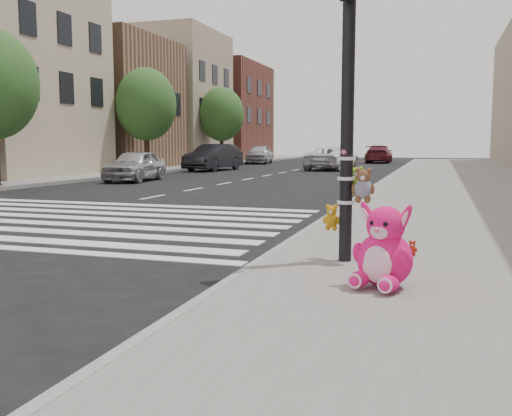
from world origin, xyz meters
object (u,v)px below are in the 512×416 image
at_px(red_teddy, 412,248).
at_px(car_silver_far, 135,165).
at_px(car_white_near, 332,158).
at_px(pink_bunny, 384,252).
at_px(signal_pole, 349,129).
at_px(car_dark_far, 214,157).

xyz_separation_m(red_teddy, car_silver_far, (-12.08, 13.91, 0.43)).
height_order(car_silver_far, car_white_near, car_white_near).
distance_m(pink_bunny, red_teddy, 1.86).
bearing_deg(car_white_near, signal_pole, 106.85).
height_order(signal_pole, pink_bunny, signal_pole).
bearing_deg(car_dark_far, pink_bunny, -58.17).
xyz_separation_m(pink_bunny, car_silver_far, (-11.87, 15.73, 0.16)).
distance_m(signal_pole, car_dark_far, 26.83).
bearing_deg(car_white_near, red_teddy, 108.68).
height_order(pink_bunny, car_dark_far, car_dark_far).
bearing_deg(car_dark_far, red_teddy, -56.07).
bearing_deg(signal_pole, pink_bunny, -65.39).
distance_m(signal_pole, car_silver_far, 18.42).
distance_m(pink_bunny, car_white_near, 29.02).
xyz_separation_m(signal_pole, pink_bunny, (0.57, -1.24, -1.30)).
relative_size(car_silver_far, car_dark_far, 0.83).
relative_size(red_teddy, car_dark_far, 0.04).
xyz_separation_m(signal_pole, car_silver_far, (-11.31, 14.50, -1.13)).
relative_size(signal_pole, car_white_near, 0.80).
height_order(pink_bunny, red_teddy, pink_bunny).
distance_m(pink_bunny, car_dark_far, 28.17).
height_order(car_dark_far, car_white_near, car_dark_far).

